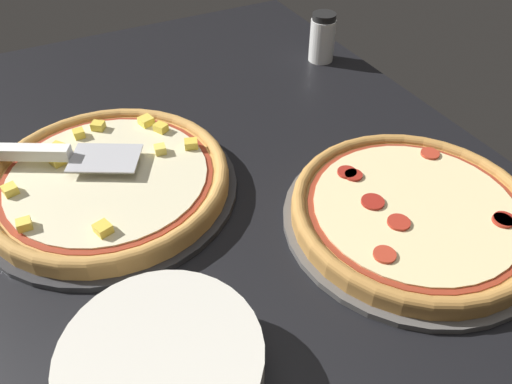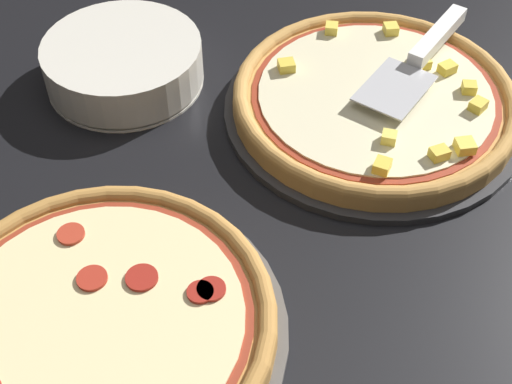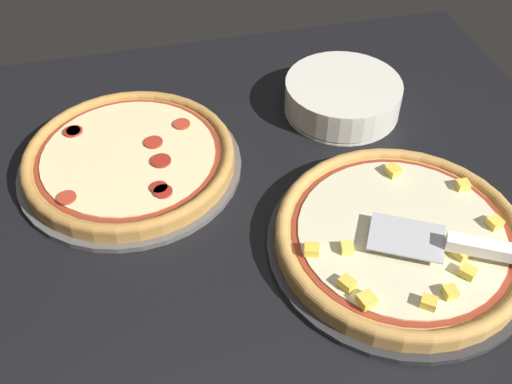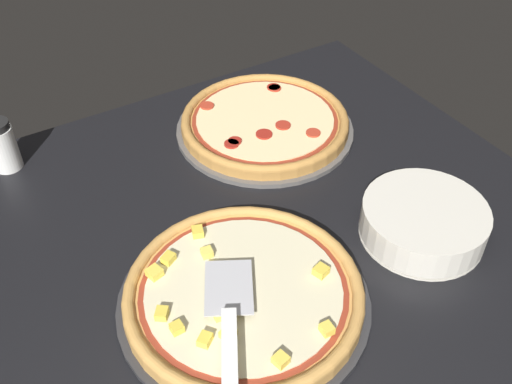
# 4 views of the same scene
# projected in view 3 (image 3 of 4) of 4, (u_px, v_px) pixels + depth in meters

# --- Properties ---
(ground_plane) EXTENTS (1.26, 1.04, 0.04)m
(ground_plane) POSITION_uv_depth(u_px,v_px,m) (320.00, 253.00, 0.93)
(ground_plane) COLOR black
(pizza_pan_front) EXTENTS (0.40, 0.40, 0.01)m
(pizza_pan_front) POSITION_uv_depth(u_px,v_px,m) (398.00, 245.00, 0.91)
(pizza_pan_front) COLOR #2D2D30
(pizza_pan_front) RESTS_ON ground_plane
(pizza_front) EXTENTS (0.38, 0.38, 0.04)m
(pizza_front) POSITION_uv_depth(u_px,v_px,m) (401.00, 236.00, 0.90)
(pizza_front) COLOR #C68E47
(pizza_front) RESTS_ON pizza_pan_front
(pizza_pan_back) EXTENTS (0.38, 0.38, 0.01)m
(pizza_pan_back) POSITION_uv_depth(u_px,v_px,m) (131.00, 166.00, 1.04)
(pizza_pan_back) COLOR #565451
(pizza_pan_back) RESTS_ON ground_plane
(pizza_back) EXTENTS (0.36, 0.36, 0.03)m
(pizza_back) POSITION_uv_depth(u_px,v_px,m) (129.00, 157.00, 1.02)
(pizza_back) COLOR #B77F3D
(pizza_back) RESTS_ON pizza_pan_back
(serving_spatula) EXTENTS (0.16, 0.24, 0.02)m
(serving_spatula) POSITION_uv_depth(u_px,v_px,m) (477.00, 247.00, 0.84)
(serving_spatula) COLOR #B7B7BC
(serving_spatula) RESTS_ON pizza_front
(plate_stack) EXTENTS (0.22, 0.22, 0.06)m
(plate_stack) POSITION_uv_depth(u_px,v_px,m) (342.00, 97.00, 1.14)
(plate_stack) COLOR silver
(plate_stack) RESTS_ON ground_plane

